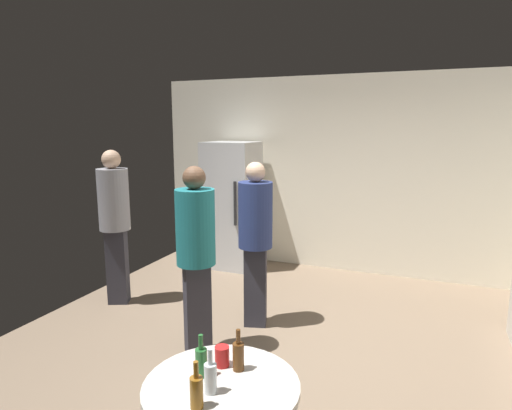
% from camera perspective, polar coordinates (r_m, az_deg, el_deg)
% --- Properties ---
extents(ground_plane, '(5.20, 5.20, 0.10)m').
position_cam_1_polar(ground_plane, '(4.12, 2.55, -19.82)').
color(ground_plane, '#7A6651').
extents(wall_back, '(5.32, 0.06, 2.70)m').
position_cam_1_polar(wall_back, '(6.14, 10.91, 3.90)').
color(wall_back, silver).
rests_on(wall_back, ground_plane).
extents(refrigerator, '(0.70, 0.68, 1.80)m').
position_cam_1_polar(refrigerator, '(6.25, -3.20, 0.01)').
color(refrigerator, silver).
rests_on(refrigerator, ground_plane).
extents(foreground_table, '(0.80, 0.80, 0.73)m').
position_cam_1_polar(foreground_table, '(2.44, -4.53, -24.43)').
color(foreground_table, beige).
rests_on(foreground_table, ground_plane).
extents(beer_bottle_amber, '(0.06, 0.06, 0.23)m').
position_cam_1_polar(beer_bottle_amber, '(2.19, -7.82, -23.04)').
color(beer_bottle_amber, '#8C5919').
rests_on(beer_bottle_amber, foreground_table).
extents(beer_bottle_brown, '(0.06, 0.06, 0.23)m').
position_cam_1_polar(beer_bottle_brown, '(2.44, -2.33, -19.12)').
color(beer_bottle_brown, '#593314').
rests_on(beer_bottle_brown, foreground_table).
extents(beer_bottle_green, '(0.06, 0.06, 0.23)m').
position_cam_1_polar(beer_bottle_green, '(2.40, -7.21, -19.68)').
color(beer_bottle_green, '#26662D').
rests_on(beer_bottle_green, foreground_table).
extents(beer_bottle_clear, '(0.06, 0.06, 0.23)m').
position_cam_1_polar(beer_bottle_clear, '(2.27, -6.00, -21.55)').
color(beer_bottle_clear, silver).
rests_on(beer_bottle_clear, foreground_table).
extents(plastic_cup_red, '(0.08, 0.08, 0.11)m').
position_cam_1_polar(plastic_cup_red, '(2.49, -4.48, -19.19)').
color(plastic_cup_red, red).
rests_on(plastic_cup_red, foreground_table).
extents(person_in_navy_shirt, '(0.42, 0.42, 1.68)m').
position_cam_1_polar(person_in_navy_shirt, '(4.32, -0.08, -3.55)').
color(person_in_navy_shirt, '#2D2D38').
rests_on(person_in_navy_shirt, ground_plane).
extents(person_in_gray_shirt, '(0.45, 0.45, 1.76)m').
position_cam_1_polar(person_in_gray_shirt, '(5.12, -18.10, -1.25)').
color(person_in_gray_shirt, '#2D2D38').
rests_on(person_in_gray_shirt, ground_plane).
extents(person_in_teal_shirt, '(0.48, 0.48, 1.69)m').
position_cam_1_polar(person_in_teal_shirt, '(3.81, -7.90, -5.43)').
color(person_in_teal_shirt, '#2D2D38').
rests_on(person_in_teal_shirt, ground_plane).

